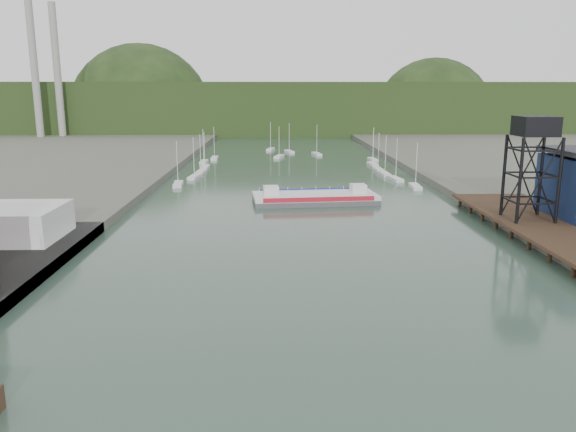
{
  "coord_description": "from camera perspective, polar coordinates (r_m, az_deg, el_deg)",
  "views": [
    {
      "loc": [
        -4.94,
        -27.32,
        21.91
      ],
      "look_at": [
        -2.91,
        52.72,
        4.0
      ],
      "focal_mm": 35.0,
      "sensor_mm": 36.0,
      "label": 1
    }
  ],
  "objects": [
    {
      "name": "smokestacks",
      "position": [
        278.9,
        -23.36,
        13.27
      ],
      "size": [
        11.2,
        8.2,
        60.0
      ],
      "color": "gray",
      "rests_on": "ground"
    },
    {
      "name": "chain_ferry",
      "position": [
        112.46,
        2.75,
        1.89
      ],
      "size": [
        25.38,
        12.15,
        3.53
      ],
      "rotation": [
        0.0,
        0.0,
        0.1
      ],
      "color": "#4C4C4E",
      "rests_on": "ground"
    },
    {
      "name": "marina_sailboats",
      "position": [
        167.25,
        0.28,
        5.2
      ],
      "size": [
        57.71,
        92.65,
        0.9
      ],
      "color": "silver",
      "rests_on": "ground"
    },
    {
      "name": "distant_hills",
      "position": [
        328.87,
        -1.31,
        10.6
      ],
      "size": [
        500.0,
        120.0,
        80.0
      ],
      "color": "black",
      "rests_on": "ground"
    },
    {
      "name": "lift_tower",
      "position": [
        94.41,
        23.81,
        7.75
      ],
      "size": [
        6.5,
        6.5,
        16.0
      ],
      "color": "black",
      "rests_on": "east_pier"
    }
  ]
}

